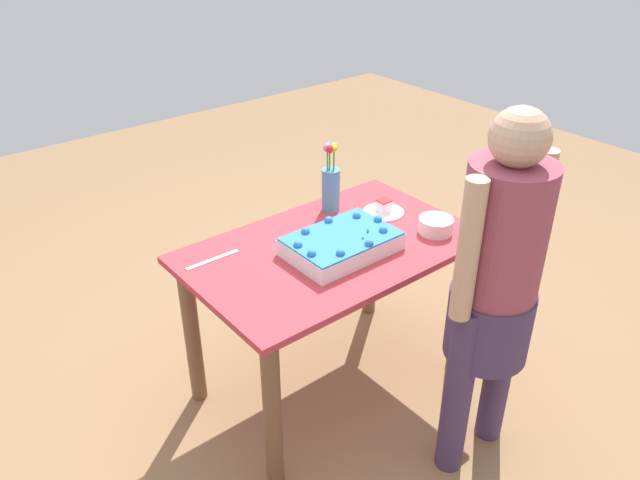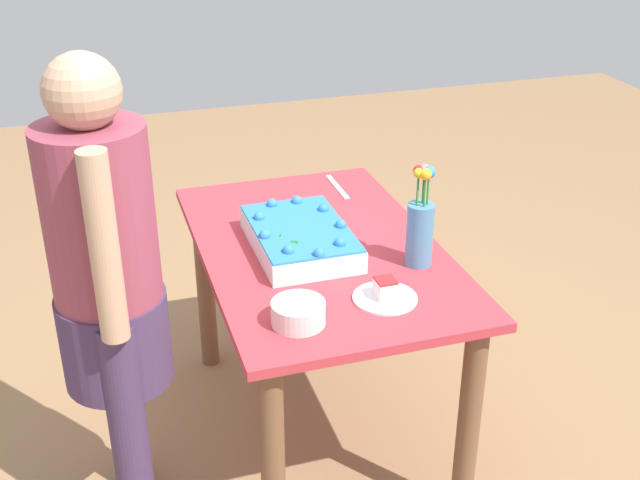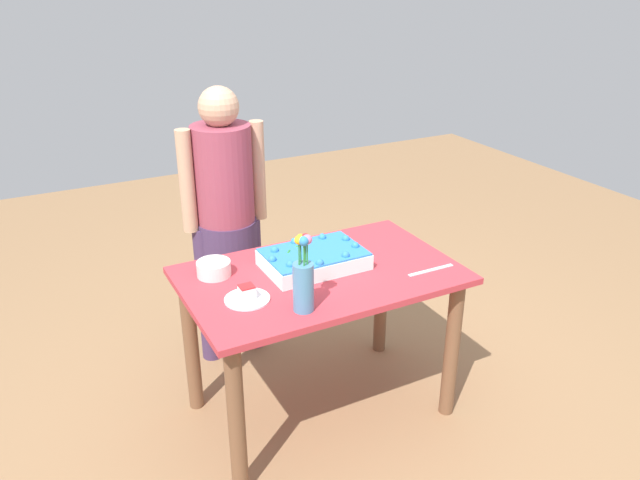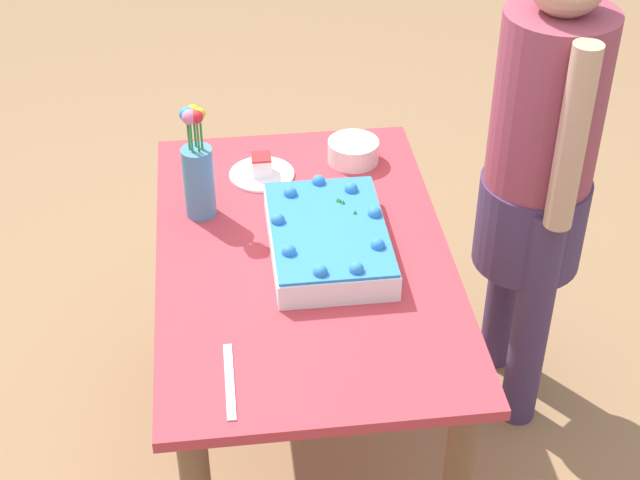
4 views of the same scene
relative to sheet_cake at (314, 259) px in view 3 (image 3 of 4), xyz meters
name	(u,v)px [view 3 (image 3 of 4)]	position (x,y,z in m)	size (l,w,h in m)	color
ground_plane	(320,408)	(0.00, 0.07, -0.80)	(8.00, 8.00, 0.00)	#936D49
dining_table	(321,300)	(0.00, 0.07, -0.18)	(1.23, 0.76, 0.76)	#BB353F
sheet_cake	(314,259)	(0.00, 0.00, 0.00)	(0.45, 0.30, 0.10)	white
serving_plate_with_slice	(247,296)	(0.38, 0.14, -0.02)	(0.19, 0.19, 0.07)	white
cake_knife	(431,270)	(-0.45, 0.28, -0.04)	(0.24, 0.02, 0.00)	silver
flower_vase	(303,280)	(0.21, 0.32, 0.09)	(0.08, 0.08, 0.33)	teal
fruit_bowl	(214,268)	(0.43, -0.13, -0.01)	(0.15, 0.15, 0.07)	silver
person_standing	(225,210)	(0.20, -0.62, 0.06)	(0.45, 0.31, 1.49)	#443053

